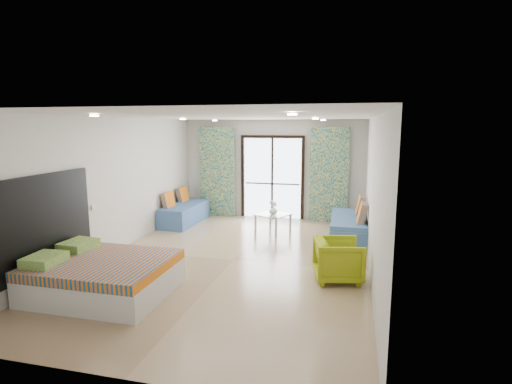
% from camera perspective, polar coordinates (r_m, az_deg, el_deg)
% --- Properties ---
extents(floor, '(5.00, 7.50, 0.01)m').
position_cam_1_polar(floor, '(7.74, -3.27, -9.66)').
color(floor, '#987B5B').
rests_on(floor, ground).
extents(ceiling, '(5.00, 7.50, 0.01)m').
position_cam_1_polar(ceiling, '(7.32, -3.47, 10.75)').
color(ceiling, silver).
rests_on(ceiling, ground).
extents(wall_back, '(5.00, 0.01, 2.70)m').
position_cam_1_polar(wall_back, '(11.02, 2.38, 3.27)').
color(wall_back, silver).
rests_on(wall_back, ground).
extents(wall_front, '(5.00, 0.01, 2.70)m').
position_cam_1_polar(wall_front, '(4.07, -19.24, -7.95)').
color(wall_front, silver).
rests_on(wall_front, ground).
extents(wall_left, '(0.01, 7.50, 2.70)m').
position_cam_1_polar(wall_left, '(8.48, -19.73, 0.88)').
color(wall_left, silver).
rests_on(wall_left, ground).
extents(wall_right, '(0.01, 7.50, 2.70)m').
position_cam_1_polar(wall_right, '(7.09, 16.32, -0.52)').
color(wall_right, silver).
rests_on(wall_right, ground).
extents(balcony_door, '(1.76, 0.08, 2.28)m').
position_cam_1_polar(balcony_door, '(11.00, 2.35, 2.78)').
color(balcony_door, black).
rests_on(balcony_door, floor).
extents(balcony_rail, '(1.52, 0.03, 0.04)m').
position_cam_1_polar(balcony_rail, '(11.05, 2.35, 1.19)').
color(balcony_rail, '#595451').
rests_on(balcony_rail, balcony_door).
extents(curtain_left, '(1.00, 0.10, 2.50)m').
position_cam_1_polar(curtain_left, '(11.26, -5.56, 2.85)').
color(curtain_left, silver).
rests_on(curtain_left, floor).
extents(curtain_right, '(1.00, 0.10, 2.50)m').
position_cam_1_polar(curtain_right, '(10.65, 10.39, 2.37)').
color(curtain_right, silver).
rests_on(curtain_right, floor).
extents(downlight_a, '(0.12, 0.12, 0.02)m').
position_cam_1_polar(downlight_a, '(6.13, -22.10, 10.07)').
color(downlight_a, '#FFE0B2').
rests_on(downlight_a, ceiling).
extents(downlight_b, '(0.12, 0.12, 0.02)m').
position_cam_1_polar(downlight_b, '(5.05, 5.20, 11.00)').
color(downlight_b, '#FFE0B2').
rests_on(downlight_b, ceiling).
extents(downlight_c, '(0.12, 0.12, 0.02)m').
position_cam_1_polar(downlight_c, '(8.75, -10.42, 10.20)').
color(downlight_c, '#FFE0B2').
rests_on(downlight_c, ceiling).
extents(downlight_d, '(0.12, 0.12, 0.02)m').
position_cam_1_polar(downlight_d, '(8.03, 8.47, 10.33)').
color(downlight_d, '#FFE0B2').
rests_on(downlight_d, ceiling).
extents(downlight_e, '(0.12, 0.12, 0.02)m').
position_cam_1_polar(downlight_e, '(10.60, -5.94, 10.13)').
color(downlight_e, '#FFE0B2').
rests_on(downlight_e, ceiling).
extents(downlight_f, '(0.12, 0.12, 0.02)m').
position_cam_1_polar(downlight_f, '(10.02, 9.57, 10.10)').
color(downlight_f, '#FFE0B2').
rests_on(downlight_f, ceiling).
extents(headboard, '(0.06, 2.10, 1.50)m').
position_cam_1_polar(headboard, '(6.99, -28.12, -3.91)').
color(headboard, black).
rests_on(headboard, floor).
extents(switch_plate, '(0.02, 0.10, 0.10)m').
position_cam_1_polar(switch_plate, '(7.95, -22.20, -2.01)').
color(switch_plate, silver).
rests_on(switch_plate, wall_left).
extents(bed, '(1.96, 1.60, 0.68)m').
position_cam_1_polar(bed, '(6.61, -21.10, -11.11)').
color(bed, silver).
rests_on(bed, floor).
extents(daybed_left, '(0.74, 1.82, 0.89)m').
position_cam_1_polar(daybed_left, '(10.67, -10.21, -2.91)').
color(daybed_left, '#41649B').
rests_on(daybed_left, floor).
extents(daybed_right, '(0.80, 1.95, 0.95)m').
position_cam_1_polar(daybed_right, '(9.14, 13.13, -4.96)').
color(daybed_right, '#41649B').
rests_on(daybed_right, floor).
extents(coffee_table, '(0.91, 0.91, 0.79)m').
position_cam_1_polar(coffee_table, '(9.54, 2.44, -3.45)').
color(coffee_table, silver).
rests_on(coffee_table, floor).
extents(vase, '(0.24, 0.25, 0.20)m').
position_cam_1_polar(vase, '(9.48, 2.48, -2.61)').
color(vase, white).
rests_on(vase, coffee_table).
extents(armchair, '(0.84, 0.87, 0.76)m').
position_cam_1_polar(armchair, '(6.80, 11.69, -9.19)').
color(armchair, '#9EAD16').
rests_on(armchair, floor).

